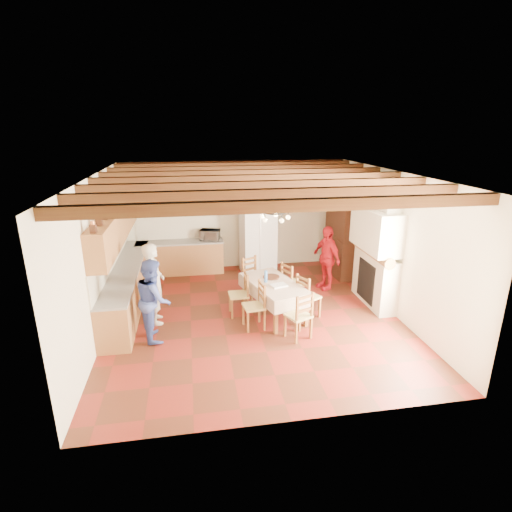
{
  "coord_description": "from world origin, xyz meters",
  "views": [
    {
      "loc": [
        -1.23,
        -7.62,
        3.89
      ],
      "look_at": [
        0.1,
        0.3,
        1.25
      ],
      "focal_mm": 28.0,
      "sensor_mm": 36.0,
      "label": 1
    }
  ],
  "objects": [
    {
      "name": "floor",
      "position": [
        0.0,
        0.0,
        -0.01
      ],
      "size": [
        6.0,
        6.5,
        0.02
      ],
      "primitive_type": "cube",
      "color": "#4E2214",
      "rests_on": "ground"
    },
    {
      "name": "ceiling",
      "position": [
        0.0,
        0.0,
        3.01
      ],
      "size": [
        6.0,
        6.5,
        0.02
      ],
      "primitive_type": "cube",
      "color": "white",
      "rests_on": "ground"
    },
    {
      "name": "wall_back",
      "position": [
        0.0,
        3.26,
        1.5
      ],
      "size": [
        6.0,
        0.02,
        3.0
      ],
      "primitive_type": "cube",
      "color": "#EEE7C6",
      "rests_on": "ground"
    },
    {
      "name": "wall_front",
      "position": [
        0.0,
        -3.26,
        1.5
      ],
      "size": [
        6.0,
        0.02,
        3.0
      ],
      "primitive_type": "cube",
      "color": "#EEE7C6",
      "rests_on": "ground"
    },
    {
      "name": "wall_left",
      "position": [
        -3.01,
        0.0,
        1.5
      ],
      "size": [
        0.02,
        6.5,
        3.0
      ],
      "primitive_type": "cube",
      "color": "#EEE7C6",
      "rests_on": "ground"
    },
    {
      "name": "wall_right",
      "position": [
        3.01,
        0.0,
        1.5
      ],
      "size": [
        0.02,
        6.5,
        3.0
      ],
      "primitive_type": "cube",
      "color": "#EEE7C6",
      "rests_on": "ground"
    },
    {
      "name": "ceiling_beams",
      "position": [
        0.0,
        0.0,
        2.91
      ],
      "size": [
        6.0,
        6.3,
        0.16
      ],
      "primitive_type": null,
      "color": "#33170D",
      "rests_on": "ground"
    },
    {
      "name": "lower_cabinets_left",
      "position": [
        -2.7,
        1.05,
        0.43
      ],
      "size": [
        0.6,
        4.3,
        0.86
      ],
      "primitive_type": "cube",
      "color": "brown",
      "rests_on": "ground"
    },
    {
      "name": "lower_cabinets_back",
      "position": [
        -1.55,
        2.95,
        0.43
      ],
      "size": [
        2.3,
        0.6,
        0.86
      ],
      "primitive_type": "cube",
      "color": "brown",
      "rests_on": "ground"
    },
    {
      "name": "countertop_left",
      "position": [
        -2.7,
        1.05,
        0.88
      ],
      "size": [
        0.62,
        4.3,
        0.04
      ],
      "primitive_type": "cube",
      "color": "gray",
      "rests_on": "lower_cabinets_left"
    },
    {
      "name": "countertop_back",
      "position": [
        -1.55,
        2.95,
        0.88
      ],
      "size": [
        2.34,
        0.62,
        0.04
      ],
      "primitive_type": "cube",
      "color": "gray",
      "rests_on": "lower_cabinets_back"
    },
    {
      "name": "backsplash_left",
      "position": [
        -2.98,
        1.05,
        1.2
      ],
      "size": [
        0.03,
        4.3,
        0.6
      ],
      "primitive_type": "cube",
      "color": "beige",
      "rests_on": "ground"
    },
    {
      "name": "backsplash_back",
      "position": [
        -1.55,
        3.23,
        1.2
      ],
      "size": [
        2.3,
        0.03,
        0.6
      ],
      "primitive_type": "cube",
      "color": "beige",
      "rests_on": "ground"
    },
    {
      "name": "upper_cabinets",
      "position": [
        -2.83,
        1.05,
        1.85
      ],
      "size": [
        0.35,
        4.2,
        0.7
      ],
      "primitive_type": "cube",
      "color": "brown",
      "rests_on": "ground"
    },
    {
      "name": "fireplace",
      "position": [
        2.72,
        0.2,
        1.4
      ],
      "size": [
        0.56,
        1.6,
        2.8
      ],
      "primitive_type": null,
      "color": "beige",
      "rests_on": "ground"
    },
    {
      "name": "wall_picture",
      "position": [
        1.55,
        3.23,
        1.85
      ],
      "size": [
        0.34,
        0.03,
        0.42
      ],
      "primitive_type": "cube",
      "color": "black",
      "rests_on": "ground"
    },
    {
      "name": "refrigerator",
      "position": [
        0.55,
        2.68,
        0.89
      ],
      "size": [
        0.97,
        0.83,
        1.78
      ],
      "primitive_type": "cube",
      "rotation": [
        0.0,
        0.0,
        0.11
      ],
      "color": "silver",
      "rests_on": "floor"
    },
    {
      "name": "hutch",
      "position": [
        2.75,
        2.14,
        1.19
      ],
      "size": [
        0.61,
        1.34,
        2.38
      ],
      "primitive_type": null,
      "rotation": [
        0.0,
        0.0,
        0.05
      ],
      "color": "#34160E",
      "rests_on": "floor"
    },
    {
      "name": "dining_table",
      "position": [
        0.42,
        0.0,
        0.66
      ],
      "size": [
        1.3,
        1.86,
        0.74
      ],
      "rotation": [
        0.0,
        0.0,
        0.28
      ],
      "color": "beige",
      "rests_on": "floor"
    },
    {
      "name": "chandelier",
      "position": [
        0.42,
        0.0,
        2.25
      ],
      "size": [
        0.47,
        0.47,
        0.03
      ],
      "primitive_type": "torus",
      "color": "black",
      "rests_on": "ground"
    },
    {
      "name": "chair_left_near",
      "position": [
        -0.08,
        -0.49,
        0.48
      ],
      "size": [
        0.45,
        0.47,
        0.96
      ],
      "primitive_type": null,
      "rotation": [
        0.0,
        0.0,
        -1.45
      ],
      "color": "brown",
      "rests_on": "floor"
    },
    {
      "name": "chair_left_far",
      "position": [
        -0.31,
        0.13,
        0.48
      ],
      "size": [
        0.41,
        0.43,
        0.96
      ],
      "primitive_type": null,
      "rotation": [
        0.0,
        0.0,
        -1.55
      ],
      "color": "brown",
      "rests_on": "floor"
    },
    {
      "name": "chair_right_near",
      "position": [
        1.13,
        -0.2,
        0.48
      ],
      "size": [
        0.55,
        0.56,
        0.96
      ],
      "primitive_type": null,
      "rotation": [
        0.0,
        0.0,
        2.04
      ],
      "color": "brown",
      "rests_on": "floor"
    },
    {
      "name": "chair_right_far",
      "position": [
        0.99,
        0.58,
        0.48
      ],
      "size": [
        0.54,
        0.55,
        0.96
      ],
      "primitive_type": null,
      "rotation": [
        0.0,
        0.0,
        2.01
      ],
      "color": "brown",
      "rests_on": "floor"
    },
    {
      "name": "chair_end_near",
      "position": [
        0.69,
        -1.03,
        0.48
      ],
      "size": [
        0.55,
        0.54,
        0.96
      ],
      "primitive_type": null,
      "rotation": [
        0.0,
        0.0,
        3.56
      ],
      "color": "brown",
      "rests_on": "floor"
    },
    {
      "name": "chair_end_far",
      "position": [
        0.16,
        1.01,
        0.48
      ],
      "size": [
        0.56,
        0.55,
        0.96
      ],
      "primitive_type": null,
      "rotation": [
        0.0,
        0.0,
        0.47
      ],
      "color": "brown",
      "rests_on": "floor"
    },
    {
      "name": "person_man",
      "position": [
        -2.02,
        0.09,
        0.85
      ],
      "size": [
        0.5,
        0.67,
        1.69
      ],
      "primitive_type": "imported",
      "rotation": [
        0.0,
        0.0,
        1.73
      ],
      "color": "beige",
      "rests_on": "floor"
    },
    {
      "name": "person_woman_blue",
      "position": [
        -1.99,
        -0.56,
        0.79
      ],
      "size": [
        0.73,
        0.86,
        1.57
      ],
      "primitive_type": "imported",
      "rotation": [
        0.0,
        0.0,
        1.76
      ],
      "color": "#3E52A4",
      "rests_on": "floor"
    },
    {
      "name": "person_woman_red",
      "position": [
        2.01,
        1.25,
        0.79
      ],
      "size": [
        0.67,
        1.01,
        1.59
      ],
      "primitive_type": "imported",
      "rotation": [
        0.0,
        0.0,
        -1.24
      ],
      "color": "red",
      "rests_on": "floor"
    },
    {
      "name": "microwave",
      "position": [
        -0.73,
        2.95,
        1.04
      ],
      "size": [
        0.6,
        0.49,
        0.29
      ],
      "primitive_type": "imported",
      "rotation": [
        0.0,
        0.0,
        -0.3
      ],
      "color": "silver",
      "rests_on": "countertop_back"
    },
    {
      "name": "fridge_vase",
      "position": [
        0.61,
        2.68,
        1.93
      ],
      "size": [
        0.33,
        0.33,
        0.3
      ],
      "primitive_type": "imported",
      "rotation": [
        0.0,
        0.0,
        -0.13
      ],
      "color": "#34160E",
      "rests_on": "refrigerator"
    }
  ]
}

